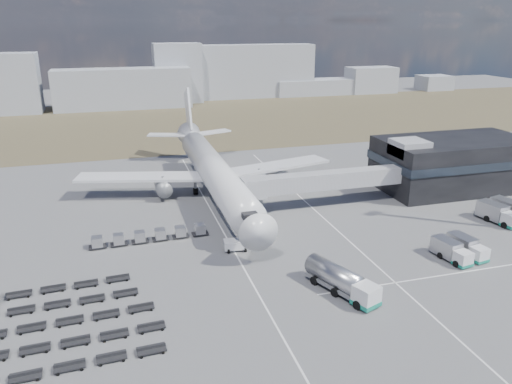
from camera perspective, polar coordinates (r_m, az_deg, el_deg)
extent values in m
plane|color=#565659|center=(68.92, 0.51, -9.00)|extent=(420.00, 420.00, 0.00)
cube|color=brown|center=(172.27, -10.07, 7.90)|extent=(420.00, 90.00, 0.01)
cube|color=silver|center=(72.75, -2.15, -7.42)|extent=(0.25, 110.00, 0.01)
cube|color=silver|center=(78.56, 10.76, -5.68)|extent=(0.25, 110.00, 0.01)
cube|color=silver|center=(73.33, 21.73, -8.65)|extent=(40.00, 0.25, 0.01)
cube|color=black|center=(108.64, 21.69, 3.06)|extent=(30.00, 16.00, 10.00)
cube|color=#262D38|center=(108.34, 21.76, 3.66)|extent=(30.40, 16.40, 1.60)
cube|color=#939399|center=(99.12, 17.14, 4.82)|extent=(6.00, 6.00, 3.00)
cube|color=#939399|center=(90.64, 7.82, 1.32)|extent=(29.80, 3.00, 3.00)
cube|color=#939399|center=(85.81, -0.28, 0.48)|extent=(4.00, 3.60, 3.40)
cylinder|color=slate|center=(87.50, 0.58, -0.91)|extent=(0.70, 0.70, 5.10)
cylinder|color=black|center=(88.24, 0.58, -2.19)|extent=(1.40, 0.90, 1.40)
cylinder|color=silver|center=(93.99, -4.70, 2.21)|extent=(5.60, 48.00, 5.60)
cone|color=silver|center=(69.68, -0.30, -3.85)|extent=(5.60, 5.00, 5.60)
cone|color=silver|center=(120.50, -7.41, 6.27)|extent=(5.60, 8.00, 5.60)
cube|color=black|center=(71.16, -0.74, -2.65)|extent=(2.20, 2.00, 0.80)
cube|color=silver|center=(97.59, -12.78, 1.69)|extent=(25.59, 11.38, 0.50)
cube|color=silver|center=(102.13, 1.92, 2.93)|extent=(25.59, 11.38, 0.50)
cylinder|color=slate|center=(96.42, -10.55, 0.57)|extent=(3.00, 5.00, 3.00)
cylinder|color=slate|center=(99.79, 0.34, 1.54)|extent=(3.00, 5.00, 3.00)
cube|color=silver|center=(121.68, -10.14, 6.45)|extent=(9.49, 5.63, 0.35)
cube|color=silver|center=(123.24, -5.02, 6.83)|extent=(9.49, 5.63, 0.35)
cube|color=silver|center=(122.31, -7.75, 9.16)|extent=(0.50, 9.06, 11.45)
cylinder|color=slate|center=(76.17, -1.42, -5.11)|extent=(0.50, 0.50, 2.50)
cylinder|color=slate|center=(98.44, -6.93, 0.44)|extent=(0.60, 0.60, 2.50)
cylinder|color=slate|center=(99.56, -3.30, 0.77)|extent=(0.60, 0.60, 2.50)
cylinder|color=black|center=(76.48, -1.42, -5.62)|extent=(0.50, 1.20, 1.20)
cube|color=#9397A1|center=(204.99, -26.81, 10.97)|extent=(23.76, 12.00, 21.46)
cube|color=#9397A1|center=(202.55, -14.93, 11.36)|extent=(51.29, 12.00, 15.10)
cube|color=#9397A1|center=(213.60, -8.95, 13.29)|extent=(19.01, 12.00, 23.71)
cube|color=#9397A1|center=(225.68, -0.32, 13.65)|extent=(53.10, 12.00, 22.52)
cube|color=#9397A1|center=(235.79, 7.19, 11.84)|extent=(42.15, 12.00, 6.94)
cube|color=#9397A1|center=(246.15, 13.01, 12.37)|extent=(22.22, 12.00, 11.76)
cube|color=#9397A1|center=(265.91, 19.70, 11.70)|extent=(14.82, 12.00, 6.87)
cube|color=silver|center=(61.70, 12.50, -11.44)|extent=(3.36, 3.36, 2.49)
cube|color=#167F68|center=(62.19, 12.43, -12.22)|extent=(3.50, 3.50, 0.54)
cylinder|color=#A9A9AD|center=(64.48, 8.92, -9.28)|extent=(5.46, 8.54, 2.71)
cube|color=slate|center=(65.08, 8.87, -10.25)|extent=(5.36, 8.50, 0.38)
cylinder|color=black|center=(64.26, 9.91, -10.99)|extent=(3.05, 2.13, 1.19)
cube|color=silver|center=(74.48, -2.30, -6.09)|extent=(3.77, 2.38, 1.58)
cube|color=silver|center=(104.53, 2.19, 1.88)|extent=(3.84, 6.37, 2.78)
cube|color=#167F68|center=(104.87, 2.18, 1.28)|extent=(3.97, 6.49, 0.45)
cube|color=silver|center=(75.30, 22.59, -7.03)|extent=(2.39, 2.32, 2.00)
cube|color=#167F68|center=(75.62, 22.51, -7.56)|extent=(2.50, 2.42, 0.41)
cube|color=#A9A9AD|center=(77.05, 20.89, -5.91)|extent=(2.84, 4.49, 2.37)
cube|color=silver|center=(77.50, 24.15, -6.50)|extent=(2.39, 2.32, 2.00)
cube|color=#167F68|center=(77.81, 24.07, -7.02)|extent=(2.50, 2.42, 0.41)
cube|color=#A9A9AD|center=(79.20, 22.46, -5.43)|extent=(2.84, 4.49, 2.37)
cube|color=silver|center=(92.18, 27.10, -2.85)|extent=(2.80, 2.72, 2.27)
cube|color=#167F68|center=(92.47, 27.02, -3.35)|extent=(2.92, 2.84, 0.46)
cube|color=#A9A9AD|center=(93.93, 25.37, -1.92)|extent=(3.42, 5.16, 2.68)
cube|color=#A9A9AD|center=(96.68, 26.63, -1.55)|extent=(3.42, 5.16, 2.68)
cube|color=black|center=(78.82, -17.65, -5.96)|extent=(2.60, 1.65, 0.18)
cube|color=#A9A9AD|center=(78.48, -17.71, -5.41)|extent=(1.62, 1.62, 1.47)
cube|color=black|center=(78.82, -15.38, -5.73)|extent=(2.60, 1.65, 0.18)
cube|color=#A9A9AD|center=(78.48, -15.43, -5.18)|extent=(1.62, 1.62, 1.47)
cube|color=black|center=(78.94, -13.11, -5.49)|extent=(2.60, 1.65, 0.18)
cube|color=#A9A9AD|center=(78.61, -13.15, -4.94)|extent=(1.62, 1.62, 1.47)
cube|color=black|center=(79.19, -10.85, -5.25)|extent=(2.60, 1.65, 0.18)
cube|color=#A9A9AD|center=(78.86, -10.89, -4.69)|extent=(1.62, 1.62, 1.47)
cube|color=black|center=(79.57, -8.61, -4.99)|extent=(2.60, 1.65, 0.18)
cube|color=#A9A9AD|center=(79.23, -8.64, -4.44)|extent=(1.62, 1.62, 1.47)
cube|color=black|center=(80.06, -6.40, -4.73)|extent=(2.60, 1.65, 0.18)
cube|color=#A9A9AD|center=(79.73, -6.43, -4.19)|extent=(1.62, 1.62, 1.47)
cube|color=black|center=(55.03, -22.69, -18.27)|extent=(23.84, 2.87, 0.71)
cube|color=black|center=(58.44, -22.53, -15.86)|extent=(23.84, 2.87, 0.71)
cube|color=black|center=(61.94, -22.39, -13.72)|extent=(23.84, 2.87, 0.71)
cube|color=black|center=(65.52, -22.27, -11.81)|extent=(19.88, 2.64, 0.71)
cube|color=black|center=(69.17, -22.16, -10.10)|extent=(19.88, 2.64, 0.71)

